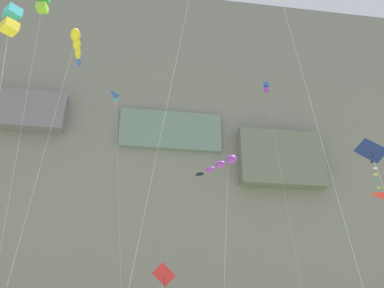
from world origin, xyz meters
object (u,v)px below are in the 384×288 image
Objects in this scene: kite_box_low_left at (267,89)px; kite_delta_low_center at (120,107)px; kite_diamond_mid_right at (372,155)px; kite_diamond_low_right at (164,276)px; kite_box_far_right at (43,3)px; kite_box_high_center at (11,21)px; kite_windsock_high_right at (77,44)px; kite_windsock_upper_right at (221,164)px.

kite_box_low_left is 1.26× the size of kite_delta_low_center.
kite_diamond_mid_right is 1.40× the size of kite_diamond_low_right.
kite_box_far_right is 29.82m from kite_box_low_left.
kite_box_far_right reaches higher than kite_box_high_center.
kite_diamond_low_right is 0.56× the size of kite_box_high_center.
kite_windsock_high_right is 0.77× the size of kite_box_low_left.
kite_windsock_upper_right is 0.54× the size of kite_delta_low_center.
kite_diamond_low_right is at bearing 97.29° from kite_windsock_upper_right.
kite_box_low_left is at bearing 35.22° from kite_windsock_high_right.
kite_windsock_high_right is at bearing -120.97° from kite_diamond_low_right.
kite_box_high_center is (-22.26, -3.81, 4.81)m from kite_diamond_mid_right.
kite_box_far_right is 19.53m from kite_box_high_center.
kite_box_low_left is at bearing 48.37° from kite_box_high_center.
kite_diamond_mid_right is 0.45× the size of kite_box_far_right.
kite_diamond_mid_right is at bearing -94.46° from kite_box_low_left.
kite_windsock_high_right is at bearing 160.24° from kite_diamond_mid_right.
kite_box_far_right is at bearing 158.42° from kite_diamond_mid_right.
kite_windsock_upper_right is 16.30m from kite_box_high_center.
kite_diamond_mid_right is at bearing -21.58° from kite_box_far_right.
kite_box_low_left is 3.25× the size of kite_diamond_low_right.
kite_diamond_mid_right is 1.01× the size of kite_windsock_upper_right.
kite_windsock_high_right is at bearing -144.78° from kite_box_low_left.
kite_box_low_left is 27.79m from kite_diamond_low_right.
kite_diamond_low_right is at bearing 44.60° from kite_box_far_right.
kite_box_low_left reaches higher than kite_diamond_mid_right.
kite_box_low_left is at bearing 85.54° from kite_diamond_mid_right.
kite_box_low_left reaches higher than kite_delta_low_center.
kite_diamond_low_right is (-11.27, 23.04, -4.31)m from kite_diamond_mid_right.
kite_box_far_right is at bearing 100.25° from kite_box_high_center.
kite_box_far_right reaches higher than kite_diamond_low_right.
kite_box_far_right is at bearing -132.10° from kite_delta_low_center.
kite_delta_low_center is (-18.87, -5.02, -7.40)m from kite_box_low_left.
kite_box_high_center reaches higher than kite_diamond_mid_right.
kite_box_far_right is at bearing 161.83° from kite_windsock_upper_right.
kite_windsock_upper_right is 0.55× the size of kite_windsock_high_right.
kite_windsock_high_right is 11.44m from kite_delta_low_center.
kite_windsock_upper_right is at bearing 152.75° from kite_diamond_mid_right.
kite_delta_low_center is 1.43× the size of kite_box_high_center.
kite_box_low_left is (1.82, 23.28, 20.20)m from kite_diamond_mid_right.
kite_box_far_right is 7.84m from kite_windsock_high_right.
kite_windsock_upper_right is at bearing -82.71° from kite_diamond_low_right.
kite_delta_low_center reaches higher than kite_diamond_mid_right.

